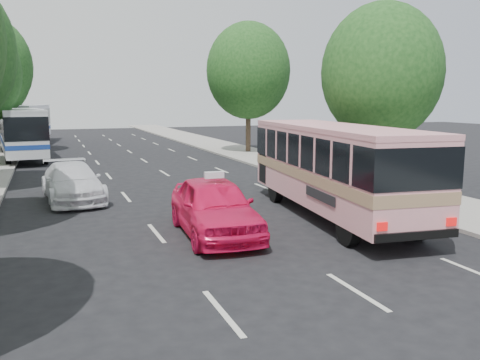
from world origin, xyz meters
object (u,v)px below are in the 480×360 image
pink_bus (334,161)px  tour_coach_front (21,129)px  white_pickup (72,182)px  tour_coach_rear (27,121)px  pink_taxi (214,207)px

pink_bus → tour_coach_front: 24.28m
white_pickup → tour_coach_front: size_ratio=0.45×
tour_coach_rear → pink_bus: bearing=-64.9°
tour_coach_front → tour_coach_rear: bearing=84.5°
white_pickup → tour_coach_front: 16.16m
white_pickup → tour_coach_rear: bearing=90.4°
pink_bus → tour_coach_front: size_ratio=0.88×
pink_taxi → tour_coach_rear: bearing=103.6°
pink_taxi → white_pickup: (-3.56, 6.83, -0.12)m
white_pickup → tour_coach_front: (-2.38, 15.94, 1.25)m
pink_bus → tour_coach_rear: tour_coach_rear is taller
tour_coach_front → tour_coach_rear: tour_coach_rear is taller
white_pickup → tour_coach_rear: size_ratio=0.43×
tour_coach_rear → tour_coach_front: bearing=-82.1°
pink_taxi → white_pickup: pink_taxi is taller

